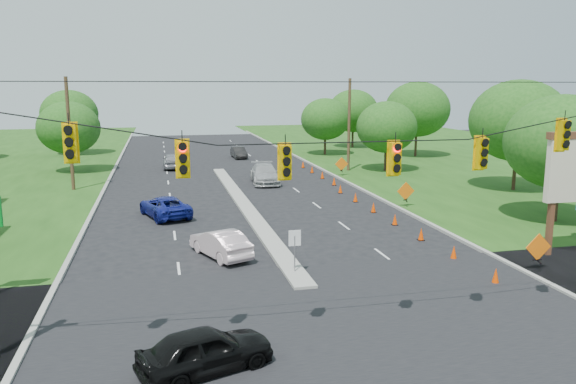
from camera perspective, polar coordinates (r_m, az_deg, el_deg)
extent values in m
plane|color=black|center=(19.87, 4.89, -13.95)|extent=(160.00, 160.00, 0.00)
cube|color=black|center=(19.87, 4.89, -13.95)|extent=(160.00, 14.00, 0.02)
cube|color=gray|center=(48.08, -18.11, 0.28)|extent=(0.25, 110.00, 0.16)
cube|color=gray|center=(50.40, 5.40, 1.23)|extent=(0.25, 110.00, 0.16)
cube|color=gray|center=(39.45, -4.48, -1.41)|extent=(1.00, 34.00, 0.18)
cylinder|color=gray|center=(24.95, 0.68, -6.48)|extent=(0.06, 0.06, 1.80)
cube|color=white|center=(24.72, 0.69, -4.71)|extent=(0.55, 0.04, 0.70)
cylinder|color=black|center=(17.16, 6.29, 6.38)|extent=(24.00, 0.04, 0.04)
cube|color=#FFBE00|center=(16.39, -21.26, 4.64)|extent=(0.34, 0.24, 1.00)
cube|color=#FFBE00|center=(16.30, -10.64, 3.29)|extent=(0.34, 0.24, 1.00)
cube|color=#FFBE00|center=(16.71, -0.27, 3.05)|extent=(0.34, 0.24, 1.00)
cube|color=#FFBE00|center=(17.80, 10.80, 3.34)|extent=(0.34, 0.24, 1.00)
cube|color=#FFBE00|center=(19.19, 19.06, 3.73)|extent=(0.34, 0.24, 1.00)
cube|color=#FFBE00|center=(20.89, 26.18, 5.19)|extent=(0.34, 0.24, 1.00)
cylinder|color=#422D1C|center=(47.80, -21.30, 5.47)|extent=(0.28, 0.28, 9.00)
cylinder|color=#422D1C|center=(55.35, 6.22, 6.76)|extent=(0.28, 0.28, 9.00)
cube|color=#59331E|center=(30.28, 25.16, -1.89)|extent=(0.25, 0.25, 4.40)
cube|color=beige|center=(30.62, 27.09, 2.08)|extent=(3.00, 0.35, 3.20)
cone|color=#E93C00|center=(25.63, 20.34, -7.99)|extent=(0.32, 0.32, 0.70)
cone|color=#E93C00|center=(28.46, 16.49, -5.90)|extent=(0.32, 0.32, 0.70)
cone|color=#E93C00|center=(31.43, 13.37, -4.18)|extent=(0.32, 0.32, 0.70)
cone|color=#E93C00|center=(34.50, 10.81, -2.75)|extent=(0.32, 0.32, 0.70)
cone|color=#E93C00|center=(37.65, 8.68, -1.55)|extent=(0.32, 0.32, 0.70)
cone|color=#E93C00|center=(40.85, 6.88, -0.54)|extent=(0.32, 0.32, 0.70)
cone|color=#E93C00|center=(44.09, 5.34, 0.33)|extent=(0.32, 0.32, 0.70)
cone|color=#E93C00|center=(47.55, 4.71, 1.10)|extent=(0.32, 0.32, 0.70)
cone|color=#E93C00|center=(50.85, 3.51, 1.75)|extent=(0.32, 0.32, 0.70)
cone|color=#E93C00|center=(54.18, 2.46, 2.31)|extent=(0.32, 0.32, 0.70)
cone|color=#E93C00|center=(57.53, 1.54, 2.81)|extent=(0.32, 0.32, 0.70)
cube|color=black|center=(27.89, 23.99, -6.32)|extent=(0.06, 0.58, 0.26)
cube|color=black|center=(27.89, 23.99, -6.32)|extent=(0.06, 0.58, 0.26)
cube|color=orange|center=(27.73, 24.08, -5.13)|extent=(1.27, 0.05, 1.27)
cube|color=black|center=(39.57, 11.84, -0.76)|extent=(0.06, 0.58, 0.26)
cube|color=black|center=(39.57, 11.84, -0.76)|extent=(0.06, 0.58, 0.26)
cube|color=orange|center=(39.46, 11.88, 0.09)|extent=(1.27, 0.05, 1.27)
cube|color=black|center=(52.40, 5.45, 2.21)|extent=(0.06, 0.58, 0.26)
cube|color=black|center=(52.40, 5.45, 2.21)|extent=(0.06, 0.58, 0.26)
cube|color=orange|center=(52.32, 5.46, 2.86)|extent=(1.27, 0.05, 1.27)
cylinder|color=black|center=(58.19, -21.18, 3.08)|extent=(0.28, 0.28, 2.52)
ellipsoid|color=#194C14|center=(57.89, -21.39, 6.10)|extent=(5.88, 5.88, 5.04)
cylinder|color=black|center=(73.21, -21.14, 4.66)|extent=(0.28, 0.28, 2.88)
ellipsoid|color=#194C14|center=(72.97, -21.32, 7.41)|extent=(6.72, 6.72, 5.76)
cylinder|color=black|center=(38.15, 25.60, -0.66)|extent=(0.28, 0.28, 2.88)
ellipsoid|color=#194C14|center=(37.68, 26.03, 4.60)|extent=(6.72, 6.72, 5.76)
cylinder|color=black|center=(48.39, 22.02, 2.04)|extent=(0.28, 0.28, 3.24)
ellipsoid|color=#194C14|center=(48.00, 22.36, 6.71)|extent=(7.56, 7.56, 6.48)
cylinder|color=black|center=(55.99, 9.88, 3.38)|extent=(0.28, 0.28, 2.52)
ellipsoid|color=#194C14|center=(55.68, 9.98, 6.52)|extent=(5.88, 5.88, 5.04)
cylinder|color=black|center=(68.28, 12.86, 4.87)|extent=(0.28, 0.28, 3.24)
ellipsoid|color=#194C14|center=(68.01, 12.99, 8.19)|extent=(7.56, 7.56, 6.48)
cylinder|color=black|center=(76.88, 6.58, 5.57)|extent=(0.28, 0.28, 2.88)
ellipsoid|color=#194C14|center=(76.65, 6.64, 8.19)|extent=(6.72, 6.72, 5.76)
cylinder|color=black|center=(68.41, 3.78, 4.83)|extent=(0.28, 0.28, 2.52)
ellipsoid|color=#194C14|center=(68.16, 3.81, 7.40)|extent=(5.88, 5.88, 5.04)
imported|color=black|center=(17.21, -8.36, -15.59)|extent=(4.33, 2.81, 1.37)
imported|color=beige|center=(27.83, -6.89, -5.19)|extent=(2.88, 4.37, 1.36)
imported|color=navy|center=(36.79, -12.41, -1.45)|extent=(3.62, 5.33, 1.36)
imported|color=#A7A7A7|center=(48.44, -2.37, 1.86)|extent=(2.71, 5.77, 1.63)
imported|color=gray|center=(58.21, -11.67, 3.13)|extent=(1.89, 4.66, 1.59)
imported|color=black|center=(65.60, -5.03, 4.02)|extent=(1.58, 3.99, 1.29)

